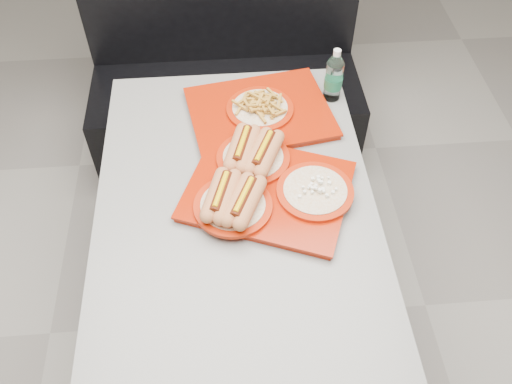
{
  "coord_description": "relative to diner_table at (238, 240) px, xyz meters",
  "views": [
    {
      "loc": [
        -0.02,
        -1.07,
        2.11
      ],
      "look_at": [
        0.06,
        0.0,
        0.83
      ],
      "focal_mm": 38.0,
      "sensor_mm": 36.0,
      "label": 1
    }
  ],
  "objects": [
    {
      "name": "tray_far",
      "position": [
        0.11,
        0.44,
        0.19
      ],
      "size": [
        0.57,
        0.48,
        0.1
      ],
      "rotation": [
        0.0,
        0.0,
        0.17
      ],
      "color": "#961904",
      "rests_on": "diner_table"
    },
    {
      "name": "water_bottle",
      "position": [
        0.4,
        0.52,
        0.26
      ],
      "size": [
        0.07,
        0.07,
        0.21
      ],
      "rotation": [
        0.0,
        0.0,
        -0.25
      ],
      "color": "silver",
      "rests_on": "diner_table"
    },
    {
      "name": "diner_table",
      "position": [
        0.0,
        0.0,
        0.0
      ],
      "size": [
        0.92,
        1.42,
        0.75
      ],
      "color": "black",
      "rests_on": "ground"
    },
    {
      "name": "ground",
      "position": [
        0.0,
        0.0,
        -0.58
      ],
      "size": [
        6.0,
        6.0,
        0.0
      ],
      "primitive_type": "plane",
      "color": "gray",
      "rests_on": "ground"
    },
    {
      "name": "tray_near",
      "position": [
        0.09,
        0.07,
        0.21
      ],
      "size": [
        0.62,
        0.56,
        0.11
      ],
      "rotation": [
        0.0,
        0.0,
        -0.37
      ],
      "color": "#961904",
      "rests_on": "diner_table"
    },
    {
      "name": "booth_bench",
      "position": [
        0.0,
        1.09,
        -0.18
      ],
      "size": [
        1.3,
        0.57,
        1.35
      ],
      "color": "black",
      "rests_on": "ground"
    }
  ]
}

